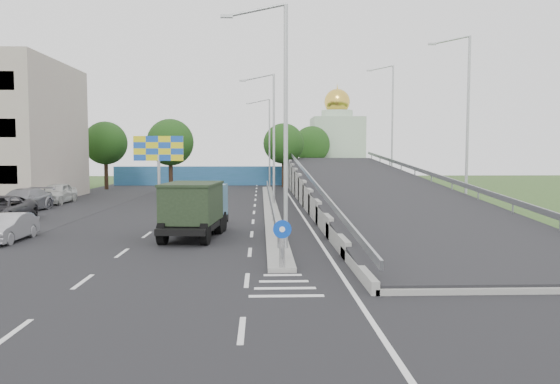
{
  "coord_description": "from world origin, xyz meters",
  "views": [
    {
      "loc": [
        -0.75,
        -16.58,
        4.22
      ],
      "look_at": [
        0.24,
        10.81,
        2.2
      ],
      "focal_mm": 35.0,
      "sensor_mm": 36.0,
      "label": 1
    }
  ],
  "objects_px": {
    "lamp_post_near": "(281,113)",
    "lamp_post_far": "(268,138)",
    "parked_car_d": "(23,200)",
    "billboard": "(159,152)",
    "parked_car_e": "(57,193)",
    "dump_truck": "(196,207)",
    "church": "(337,144)",
    "parked_car_b": "(7,228)",
    "lamp_post_mid": "(271,131)",
    "sign_bollard": "(282,244)"
  },
  "relations": [
    {
      "from": "lamp_post_mid",
      "to": "lamp_post_far",
      "type": "height_order",
      "value": "same"
    },
    {
      "from": "parked_car_b",
      "to": "parked_car_e",
      "type": "bearing_deg",
      "value": 104.53
    },
    {
      "from": "sign_bollard",
      "to": "lamp_post_near",
      "type": "height_order",
      "value": "lamp_post_near"
    },
    {
      "from": "lamp_post_far",
      "to": "parked_car_e",
      "type": "relative_size",
      "value": 2.01
    },
    {
      "from": "billboard",
      "to": "church",
      "type": "bearing_deg",
      "value": 59.3
    },
    {
      "from": "dump_truck",
      "to": "parked_car_d",
      "type": "height_order",
      "value": "dump_truck"
    },
    {
      "from": "lamp_post_mid",
      "to": "parked_car_d",
      "type": "distance_m",
      "value": 18.64
    },
    {
      "from": "lamp_post_near",
      "to": "parked_car_e",
      "type": "xyz_separation_m",
      "value": [
        -17.47,
        22.29,
        -4.95
      ]
    },
    {
      "from": "lamp_post_mid",
      "to": "parked_car_e",
      "type": "distance_m",
      "value": 18.3
    },
    {
      "from": "lamp_post_near",
      "to": "parked_car_e",
      "type": "relative_size",
      "value": 2.01
    },
    {
      "from": "lamp_post_mid",
      "to": "church",
      "type": "distance_m",
      "value": 35.41
    },
    {
      "from": "parked_car_d",
      "to": "lamp_post_mid",
      "type": "bearing_deg",
      "value": 19.2
    },
    {
      "from": "lamp_post_mid",
      "to": "parked_car_b",
      "type": "relative_size",
      "value": 2.49
    },
    {
      "from": "sign_bollard",
      "to": "church",
      "type": "height_order",
      "value": "church"
    },
    {
      "from": "church",
      "to": "parked_car_d",
      "type": "xyz_separation_m",
      "value": [
        -27.41,
        -37.93,
        -4.49
      ]
    },
    {
      "from": "sign_bollard",
      "to": "lamp_post_far",
      "type": "distance_m",
      "value": 44.08
    },
    {
      "from": "billboard",
      "to": "dump_truck",
      "type": "height_order",
      "value": "billboard"
    },
    {
      "from": "lamp_post_near",
      "to": "billboard",
      "type": "bearing_deg",
      "value": 112.49
    },
    {
      "from": "dump_truck",
      "to": "lamp_post_mid",
      "type": "bearing_deg",
      "value": 81.59
    },
    {
      "from": "lamp_post_near",
      "to": "lamp_post_far",
      "type": "distance_m",
      "value": 40.0
    },
    {
      "from": "parked_car_d",
      "to": "sign_bollard",
      "type": "bearing_deg",
      "value": -42.24
    },
    {
      "from": "dump_truck",
      "to": "parked_car_b",
      "type": "bearing_deg",
      "value": -166.28
    },
    {
      "from": "lamp_post_mid",
      "to": "lamp_post_near",
      "type": "bearing_deg",
      "value": -90.0
    },
    {
      "from": "sign_bollard",
      "to": "parked_car_d",
      "type": "bearing_deg",
      "value": 131.18
    },
    {
      "from": "parked_car_d",
      "to": "parked_car_e",
      "type": "bearing_deg",
      "value": 96.08
    },
    {
      "from": "lamp_post_near",
      "to": "dump_truck",
      "type": "relative_size",
      "value": 1.57
    },
    {
      "from": "sign_bollard",
      "to": "parked_car_e",
      "type": "bearing_deg",
      "value": 123.61
    },
    {
      "from": "lamp_post_near",
      "to": "billboard",
      "type": "xyz_separation_m",
      "value": [
        -9.11,
        22.0,
        -1.62
      ]
    },
    {
      "from": "parked_car_b",
      "to": "parked_car_d",
      "type": "height_order",
      "value": "parked_car_d"
    },
    {
      "from": "dump_truck",
      "to": "parked_car_e",
      "type": "relative_size",
      "value": 1.28
    },
    {
      "from": "lamp_post_near",
      "to": "sign_bollard",
      "type": "bearing_deg",
      "value": -91.64
    },
    {
      "from": "sign_bollard",
      "to": "dump_truck",
      "type": "distance_m",
      "value": 9.13
    },
    {
      "from": "parked_car_e",
      "to": "lamp_post_near",
      "type": "bearing_deg",
      "value": -51.32
    },
    {
      "from": "dump_truck",
      "to": "church",
      "type": "bearing_deg",
      "value": 80.48
    },
    {
      "from": "parked_car_d",
      "to": "parked_car_e",
      "type": "distance_m",
      "value": 6.22
    },
    {
      "from": "lamp_post_far",
      "to": "lamp_post_mid",
      "type": "bearing_deg",
      "value": -90.0
    },
    {
      "from": "parked_car_e",
      "to": "lamp_post_far",
      "type": "bearing_deg",
      "value": 45.99
    },
    {
      "from": "lamp_post_near",
      "to": "billboard",
      "type": "relative_size",
      "value": 1.83
    },
    {
      "from": "lamp_post_far",
      "to": "dump_truck",
      "type": "xyz_separation_m",
      "value": [
        -4.07,
        -35.61,
        -4.29
      ]
    },
    {
      "from": "parked_car_d",
      "to": "lamp_post_near",
      "type": "bearing_deg",
      "value": -35.96
    },
    {
      "from": "lamp_post_near",
      "to": "parked_car_b",
      "type": "height_order",
      "value": "lamp_post_near"
    },
    {
      "from": "lamp_post_far",
      "to": "church",
      "type": "height_order",
      "value": "church"
    },
    {
      "from": "lamp_post_far",
      "to": "church",
      "type": "bearing_deg",
      "value": 54.76
    },
    {
      "from": "dump_truck",
      "to": "parked_car_e",
      "type": "height_order",
      "value": "dump_truck"
    },
    {
      "from": "dump_truck",
      "to": "lamp_post_near",
      "type": "bearing_deg",
      "value": -41.0
    },
    {
      "from": "parked_car_b",
      "to": "church",
      "type": "bearing_deg",
      "value": 66.57
    },
    {
      "from": "lamp_post_mid",
      "to": "billboard",
      "type": "height_order",
      "value": "lamp_post_mid"
    },
    {
      "from": "lamp_post_far",
      "to": "parked_car_b",
      "type": "relative_size",
      "value": 2.49
    },
    {
      "from": "billboard",
      "to": "parked_car_e",
      "type": "bearing_deg",
      "value": 177.98
    },
    {
      "from": "parked_car_b",
      "to": "parked_car_d",
      "type": "distance_m",
      "value": 13.69
    }
  ]
}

